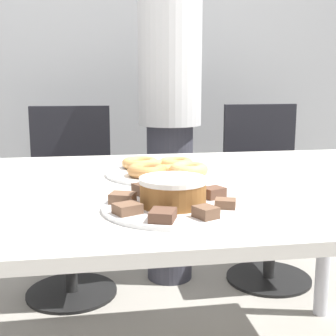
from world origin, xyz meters
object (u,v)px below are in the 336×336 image
object	(u,v)px
person_standing	(170,112)
frosted_cake	(173,191)
office_chair_right	(267,197)
plate_donuts	(164,173)
office_chair_left	(70,205)
plate_cake	(173,207)

from	to	relation	value
person_standing	frosted_cake	bearing A→B (deg)	-99.15
office_chair_right	frosted_cake	bearing A→B (deg)	-121.06
person_standing	frosted_cake	world-z (taller)	person_standing
plate_donuts	office_chair_right	bearing A→B (deg)	50.05
office_chair_right	frosted_cake	size ratio (longest dim) A/B	5.69
office_chair_left	frosted_cake	world-z (taller)	office_chair_left
plate_cake	frosted_cake	world-z (taller)	frosted_cake
office_chair_right	plate_cake	world-z (taller)	office_chair_right
person_standing	plate_donuts	world-z (taller)	person_standing
office_chair_right	frosted_cake	world-z (taller)	office_chair_right
office_chair_right	plate_cake	size ratio (longest dim) A/B	2.70
person_standing	frosted_cake	xyz separation A→B (m)	(-0.20, -1.26, -0.09)
frosted_cake	plate_donuts	bearing A→B (deg)	84.02
person_standing	plate_cake	distance (m)	1.28
plate_donuts	frosted_cake	bearing A→B (deg)	-95.98
office_chair_left	frosted_cake	size ratio (longest dim) A/B	5.69
office_chair_left	office_chair_right	distance (m)	1.01
office_chair_left	office_chair_right	bearing A→B (deg)	3.70
person_standing	office_chair_right	size ratio (longest dim) A/B	1.82
office_chair_left	plate_donuts	distance (m)	0.92
office_chair_left	person_standing	bearing A→B (deg)	10.34
frosted_cake	plate_cake	bearing A→B (deg)	0.00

